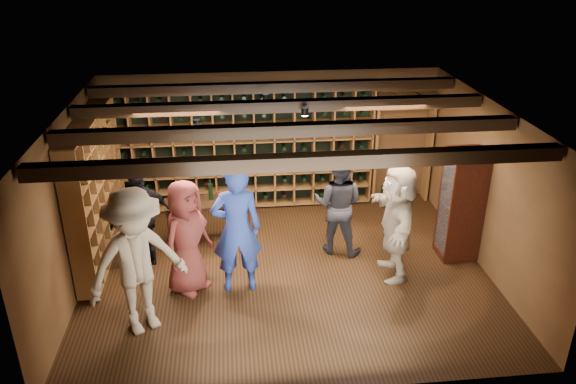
{
  "coord_description": "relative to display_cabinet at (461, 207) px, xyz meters",
  "views": [
    {
      "loc": [
        -0.76,
        -7.22,
        4.66
      ],
      "look_at": [
        0.04,
        0.2,
        1.24
      ],
      "focal_mm": 35.0,
      "sensor_mm": 36.0,
      "label": 1
    }
  ],
  "objects": [
    {
      "name": "man_blue_shirt",
      "position": [
        -3.45,
        -0.56,
        0.11
      ],
      "size": [
        0.73,
        0.5,
        1.92
      ],
      "primitive_type": "imported",
      "rotation": [
        0.0,
        0.0,
        3.2
      ],
      "color": "navy",
      "rests_on": "ground"
    },
    {
      "name": "wine_rack_left",
      "position": [
        -5.54,
        0.62,
        0.29
      ],
      "size": [
        0.3,
        2.65,
        2.2
      ],
      "color": "brown",
      "rests_on": "ground"
    },
    {
      "name": "guest_woman_black",
      "position": [
        -4.86,
        0.23,
        -0.05
      ],
      "size": [
        1.02,
        0.8,
        1.61
      ],
      "primitive_type": "imported",
      "rotation": [
        0.0,
        0.0,
        3.64
      ],
      "color": "black",
      "rests_on": "ground"
    },
    {
      "name": "room_shell",
      "position": [
        -2.71,
        -0.15,
        1.56
      ],
      "size": [
        6.0,
        6.0,
        6.0
      ],
      "color": "brown",
      "rests_on": "ground"
    },
    {
      "name": "man_grey_suit",
      "position": [
        -1.85,
        0.35,
        -0.03
      ],
      "size": [
        0.99,
        0.9,
        1.65
      ],
      "primitive_type": "imported",
      "rotation": [
        0.0,
        0.0,
        2.72
      ],
      "color": "black",
      "rests_on": "ground"
    },
    {
      "name": "ground",
      "position": [
        -2.71,
        -0.2,
        -0.86
      ],
      "size": [
        6.0,
        6.0,
        0.0
      ],
      "primitive_type": "plane",
      "color": "#311D0D",
      "rests_on": "ground"
    },
    {
      "name": "crate_shelf",
      "position": [
        -0.31,
        2.12,
        0.71
      ],
      "size": [
        1.2,
        0.32,
        2.07
      ],
      "color": "brown",
      "rests_on": "ground"
    },
    {
      "name": "display_cabinet",
      "position": [
        0.0,
        0.0,
        0.0
      ],
      "size": [
        0.55,
        0.5,
        1.75
      ],
      "color": "#37120B",
      "rests_on": "ground"
    },
    {
      "name": "wine_rack_back",
      "position": [
        -3.24,
        2.13,
        0.29
      ],
      "size": [
        4.65,
        0.3,
        2.2
      ],
      "color": "brown",
      "rests_on": "ground"
    },
    {
      "name": "guest_red_floral",
      "position": [
        -4.15,
        -0.49,
        -0.02
      ],
      "size": [
        0.92,
        0.98,
        1.68
      ],
      "primitive_type": "imported",
      "rotation": [
        0.0,
        0.0,
        0.92
      ],
      "color": "maroon",
      "rests_on": "ground"
    },
    {
      "name": "tasting_table",
      "position": [
        -4.05,
        0.74,
        -0.15
      ],
      "size": [
        1.1,
        0.63,
        1.07
      ],
      "rotation": [
        0.0,
        0.0,
        0.11
      ],
      "color": "black",
      "rests_on": "ground"
    },
    {
      "name": "guest_khaki",
      "position": [
        -4.7,
        -1.33,
        0.13
      ],
      "size": [
        1.47,
        1.28,
        1.97
      ],
      "primitive_type": "imported",
      "rotation": [
        0.0,
        0.0,
        0.53
      ],
      "color": "gray",
      "rests_on": "ground"
    },
    {
      "name": "guest_beige",
      "position": [
        -1.14,
        -0.43,
        0.02
      ],
      "size": [
        0.61,
        1.65,
        1.74
      ],
      "primitive_type": "imported",
      "rotation": [
        0.0,
        0.0,
        4.65
      ],
      "color": "tan",
      "rests_on": "ground"
    }
  ]
}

